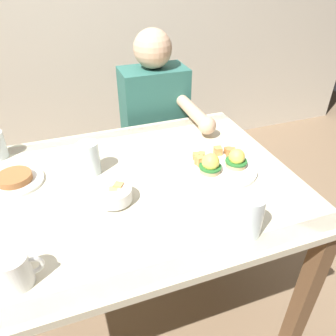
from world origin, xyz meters
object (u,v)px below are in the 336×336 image
Objects in this scene: water_glass_far at (90,159)px; water_glass_extra at (250,218)px; fruit_bowl at (114,195)px; coffee_mug at (16,270)px; diner_person at (157,124)px; dining_table at (134,207)px; eggs_benedict_plate at (221,165)px; fork at (129,171)px; side_plate at (15,180)px.

water_glass_extra is (0.39, -0.48, 0.00)m from water_glass_far.
fruit_bowl is at bearing -76.95° from water_glass_far.
coffee_mug is (-0.30, -0.24, 0.02)m from fruit_bowl.
water_glass_far is 0.65m from diner_person.
coffee_mug is (-0.37, -0.31, 0.16)m from dining_table.
eggs_benedict_plate is 0.35m from fork.
water_glass_extra is at bearing -103.64° from eggs_benedict_plate.
water_glass_extra is 0.12× the size of diner_person.
dining_table is at bearing 126.94° from water_glass_extra.
water_glass_far is at bearing 103.05° from fruit_bowl.
diner_person is (-0.06, 0.63, -0.11)m from eggs_benedict_plate.
fork is 0.78× the size of side_plate.
water_glass_far reaches higher than eggs_benedict_plate.
fruit_bowl is 0.94× the size of water_glass_far.
water_glass_extra is 0.67× the size of side_plate.
diner_person is at bearing 64.24° from dining_table.
fruit_bowl is at bearing -119.40° from fork.
dining_table is 8.89× the size of water_glass_extra.
eggs_benedict_plate is 1.74× the size of fork.
eggs_benedict_plate is at bearing -13.46° from side_plate.
diner_person is (0.29, 0.60, 0.02)m from dining_table.
side_plate is 0.18× the size of diner_person.
coffee_mug is 0.56× the size of side_plate.
diner_person reaches higher than water_glass_far.
dining_table is at bearing -21.03° from side_plate.
fork is 0.15m from water_glass_far.
coffee_mug is 0.72× the size of fork.
water_glass_extra is (0.64, -0.04, 0.01)m from coffee_mug.
water_glass_far is (-0.05, 0.20, 0.03)m from fruit_bowl.
coffee_mug is at bearing -158.34° from eggs_benedict_plate.
side_plate is 0.83m from diner_person.
water_glass_extra is (0.27, -0.35, 0.17)m from dining_table.
water_glass_far is 0.11× the size of diner_person.
eggs_benedict_plate is 0.24× the size of diner_person.
diner_person is (0.69, 0.45, -0.10)m from side_plate.
diner_person reaches higher than side_plate.
eggs_benedict_plate is 2.42× the size of coffee_mug.
side_plate is (-0.40, 0.15, 0.12)m from dining_table.
diner_person reaches higher than water_glass_extra.
water_glass_far reaches higher than dining_table.
dining_table is at bearing 39.69° from coffee_mug.
eggs_benedict_plate is at bearing -4.16° from dining_table.
water_glass_extra is at bearing -91.47° from diner_person.
side_plate is at bearing -146.86° from diner_person.
fruit_bowl is at bearing 140.92° from water_glass_extra.
fruit_bowl is 0.39m from side_plate.
eggs_benedict_plate is 2.10× the size of water_glass_far.
side_plate is at bearing 166.54° from eggs_benedict_plate.
water_glass_far is at bearing 134.24° from dining_table.
water_glass_far is 0.64× the size of side_plate.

